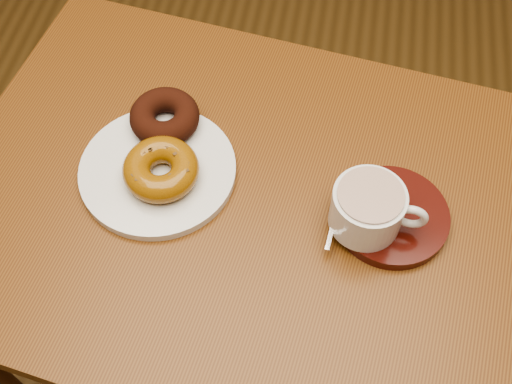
% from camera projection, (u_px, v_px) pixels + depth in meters
% --- Properties ---
extents(ground, '(6.00, 6.00, 0.00)m').
position_uv_depth(ground, '(196.00, 239.00, 1.71)').
color(ground, brown).
rests_on(ground, ground).
extents(cafe_table, '(0.90, 0.73, 0.77)m').
position_uv_depth(cafe_table, '(243.00, 240.00, 0.98)').
color(cafe_table, brown).
rests_on(cafe_table, ground).
extents(donut_plate, '(0.29, 0.29, 0.01)m').
position_uv_depth(donut_plate, '(158.00, 170.00, 0.90)').
color(donut_plate, silver).
rests_on(donut_plate, cafe_table).
extents(donut_cinnamon, '(0.11, 0.11, 0.04)m').
position_uv_depth(donut_cinnamon, '(165.00, 117.00, 0.92)').
color(donut_cinnamon, black).
rests_on(donut_cinnamon, donut_plate).
extents(donut_caramel, '(0.12, 0.12, 0.04)m').
position_uv_depth(donut_caramel, '(161.00, 169.00, 0.87)').
color(donut_caramel, '#84520E').
rests_on(donut_caramel, donut_plate).
extents(saucer, '(0.18, 0.18, 0.02)m').
position_uv_depth(saucer, '(391.00, 216.00, 0.85)').
color(saucer, '#360B07').
rests_on(saucer, cafe_table).
extents(coffee_cup, '(0.12, 0.09, 0.07)m').
position_uv_depth(coffee_cup, '(369.00, 208.00, 0.81)').
color(coffee_cup, silver).
rests_on(coffee_cup, saucer).
extents(teaspoon, '(0.02, 0.10, 0.01)m').
position_uv_depth(teaspoon, '(338.00, 203.00, 0.85)').
color(teaspoon, silver).
rests_on(teaspoon, saucer).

